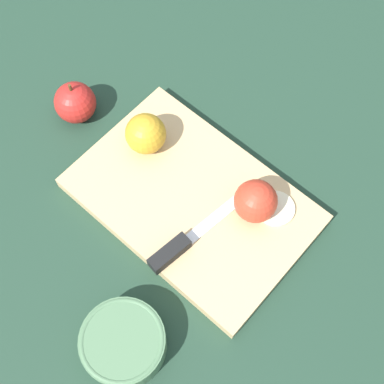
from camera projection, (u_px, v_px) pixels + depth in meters
name	position (u px, v px, depth m)	size (l,w,h in m)	color
ground_plane	(192.00, 204.00, 0.84)	(4.00, 4.00, 0.00)	#1E3828
cutting_board	(192.00, 201.00, 0.83)	(0.37, 0.26, 0.02)	tan
apple_half_left	(146.00, 134.00, 0.83)	(0.06, 0.06, 0.06)	gold
apple_half_right	(256.00, 201.00, 0.78)	(0.06, 0.06, 0.06)	red
knife	(176.00, 248.00, 0.77)	(0.05, 0.17, 0.02)	silver
apple_slice	(276.00, 208.00, 0.81)	(0.06, 0.06, 0.01)	beige
apple_whole	(75.00, 103.00, 0.88)	(0.07, 0.07, 0.08)	red
bowl	(123.00, 343.00, 0.72)	(0.12, 0.12, 0.05)	#4C704C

